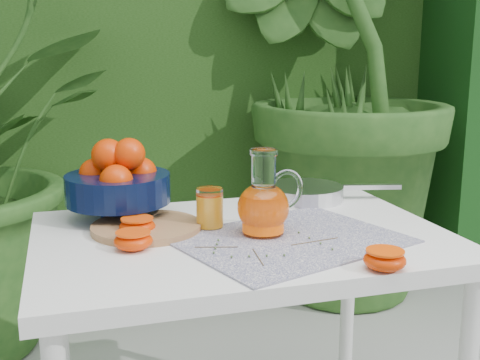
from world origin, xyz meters
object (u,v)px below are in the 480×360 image
object	(u,v)px
cutting_board	(147,227)
juice_pitcher	(264,205)
fruit_bowl	(118,182)
saute_pan	(305,192)
white_table	(242,265)

from	to	relation	value
cutting_board	juice_pitcher	bearing A→B (deg)	-23.68
cutting_board	fruit_bowl	xyz separation A→B (m)	(-0.05, 0.14, 0.09)
cutting_board	fruit_bowl	world-z (taller)	fruit_bowl
fruit_bowl	juice_pitcher	distance (m)	0.41
juice_pitcher	saute_pan	size ratio (longest dim) A/B	0.48
white_table	juice_pitcher	xyz separation A→B (m)	(0.05, -0.03, 0.16)
cutting_board	saute_pan	xyz separation A→B (m)	(0.50, 0.18, 0.02)
white_table	cutting_board	world-z (taller)	cutting_board
white_table	fruit_bowl	size ratio (longest dim) A/B	3.22
fruit_bowl	saute_pan	world-z (taller)	fruit_bowl
white_table	saute_pan	bearing A→B (deg)	44.05
white_table	fruit_bowl	xyz separation A→B (m)	(-0.28, 0.23, 0.18)
white_table	saute_pan	distance (m)	0.40
cutting_board	juice_pitcher	size ratio (longest dim) A/B	1.32
juice_pitcher	saute_pan	distance (m)	0.38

